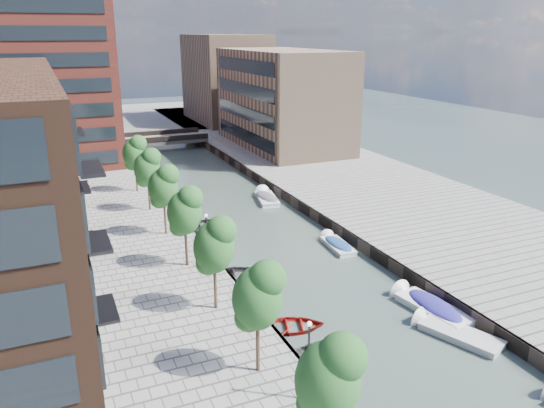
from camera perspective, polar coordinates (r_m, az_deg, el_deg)
water at (r=56.01m, az=-4.56°, el=-0.16°), size 300.00×300.00×0.00m
quay_right at (r=62.61m, az=9.41°, el=2.10°), size 20.00×140.00×1.00m
quay_wall_left at (r=54.31m, az=-10.66°, el=-0.45°), size 0.25×140.00×1.00m
quay_wall_right at (r=58.01m, az=1.13°, el=1.06°), size 0.25×140.00×1.00m
far_closure at (r=113.02m, az=-14.69°, el=8.83°), size 80.00×40.00×1.00m
apartment_block at (r=41.63m, az=-26.92°, el=2.97°), size 8.00×38.00×14.00m
tower at (r=75.46m, az=-24.35°, el=15.42°), size 18.00×18.00×30.00m
tan_block_near at (r=80.17m, az=1.08°, el=11.27°), size 12.00×25.00×14.00m
tan_block_far at (r=104.17m, az=-5.02°, el=13.31°), size 12.00×20.00×16.00m
bridge at (r=85.69m, az=-11.65°, el=6.87°), size 13.00×6.00×1.30m
tree_0 at (r=20.68m, az=6.03°, el=-17.92°), size 2.50×2.50×5.95m
tree_1 at (r=26.05m, az=-1.60°, el=-9.67°), size 2.50×2.50×5.95m
tree_2 at (r=32.06m, az=-6.29°, el=-4.28°), size 2.50×2.50×5.95m
tree_3 at (r=38.41m, az=-9.42°, el=-0.60°), size 2.50×2.50×5.95m
tree_4 at (r=44.95m, az=-11.65°, el=2.02°), size 2.50×2.50×5.95m
tree_5 at (r=51.61m, az=-13.31°, el=3.96°), size 2.50×2.50×5.95m
tree_6 at (r=58.35m, az=-14.60°, el=5.46°), size 2.50×2.50×5.95m
lamp_0 at (r=25.09m, az=3.96°, el=-15.66°), size 0.24×0.24×4.12m
lamp_1 at (r=38.41m, az=-7.03°, el=-3.34°), size 0.24×0.24×4.12m
lamp_2 at (r=53.23m, az=-12.00°, el=2.48°), size 0.24×0.24×4.12m
sloop_0 at (r=31.05m, az=5.32°, el=-16.18°), size 5.15×3.99×0.98m
sloop_1 at (r=39.92m, az=-3.65°, el=-7.88°), size 5.34×4.33×0.98m
sloop_2 at (r=33.52m, az=2.08°, el=-13.28°), size 4.87×4.08×0.87m
sloop_3 at (r=54.86m, az=-9.99°, el=-0.77°), size 4.49×3.57×0.84m
sloop_4 at (r=50.33m, az=-7.51°, el=-2.39°), size 4.47×3.33×0.89m
motorboat_0 at (r=36.99m, az=16.41°, el=-10.46°), size 2.83×5.98×1.92m
motorboat_2 at (r=34.68m, az=18.51°, el=-12.96°), size 3.63×5.53×1.75m
motorboat_3 at (r=45.59m, az=6.90°, el=-4.33°), size 1.95×4.64×1.51m
motorboat_4 at (r=57.75m, az=-0.66°, el=0.69°), size 2.93×5.71×1.81m
car at (r=80.86m, az=-2.75°, el=6.76°), size 2.16×4.05×1.31m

